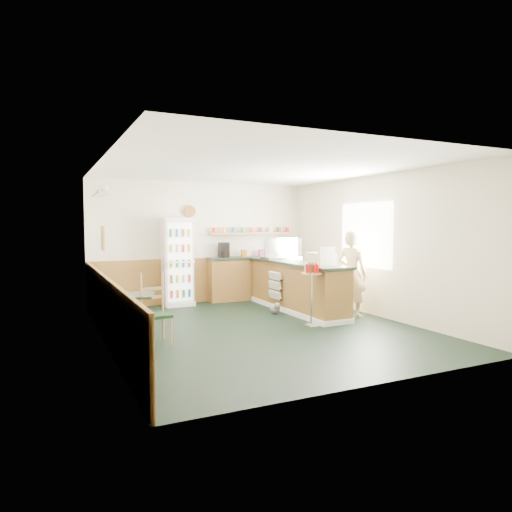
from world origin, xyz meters
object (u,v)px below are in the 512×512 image
drinks_fridge (177,262)px  display_case (281,249)px  cash_register (321,259)px  condiment_stand (312,283)px  shopkeeper (352,273)px  cafe_chair (155,306)px  cafe_table (133,307)px

drinks_fridge → display_case: size_ratio=2.40×
cash_register → condiment_stand: bearing=-145.7°
shopkeeper → cafe_chair: bearing=71.2°
condiment_stand → cafe_chair: condiment_stand is taller
shopkeeper → cafe_chair: (-3.85, -0.30, -0.28)m
display_case → cafe_table: (-3.40, -1.46, -0.76)m
display_case → condiment_stand: (-0.46, -1.96, -0.49)m
display_case → cash_register: size_ratio=1.89×
cash_register → condiment_stand: 0.73m
drinks_fridge → display_case: drinks_fridge is taller
cash_register → cafe_table: size_ratio=0.55×
condiment_stand → cafe_chair: (-2.69, 0.11, -0.20)m
display_case → shopkeeper: size_ratio=0.48×
shopkeeper → condiment_stand: (-1.16, -0.41, -0.08)m
drinks_fridge → cafe_chair: drinks_fridge is taller
shopkeeper → drinks_fridge: bearing=23.2°
cash_register → shopkeeper: bearing=-9.5°
display_case → cafe_table: bearing=-156.7°
shopkeeper → cafe_chair: size_ratio=1.58×
cafe_chair → drinks_fridge: bearing=62.0°
display_case → cafe_chair: 3.72m
cash_register → shopkeeper: size_ratio=0.26×
condiment_stand → cash_register: bearing=42.4°
drinks_fridge → cafe_chair: (-1.15, -2.87, -0.41)m
drinks_fridge → shopkeeper: drinks_fridge is taller
cafe_table → cafe_chair: cafe_chair is taller
display_case → cash_register: 1.54m
condiment_stand → cafe_table: condiment_stand is taller
cafe_chair → cash_register: bearing=-0.5°
cafe_chair → cafe_table: bearing=116.5°
drinks_fridge → cash_register: size_ratio=4.53×
display_case → cash_register: display_case is taller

